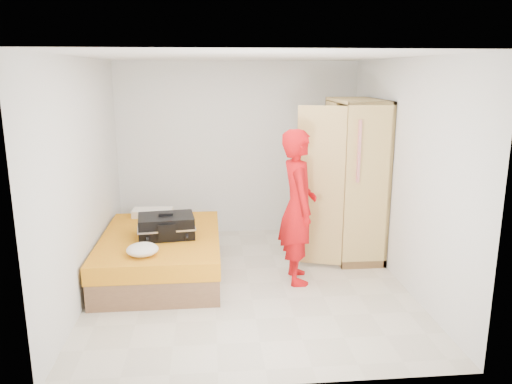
{
  "coord_description": "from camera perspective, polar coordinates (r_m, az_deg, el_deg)",
  "views": [
    {
      "loc": [
        -0.43,
        -5.48,
        2.44
      ],
      "look_at": [
        0.13,
        0.46,
        1.0
      ],
      "focal_mm": 35.0,
      "sensor_mm": 36.0,
      "label": 1
    }
  ],
  "objects": [
    {
      "name": "room",
      "position": [
        5.62,
        -0.88,
        1.85
      ],
      "size": [
        4.0,
        4.02,
        2.6
      ],
      "color": "beige",
      "rests_on": "ground"
    },
    {
      "name": "person",
      "position": [
        5.84,
        4.81,
        -1.7
      ],
      "size": [
        0.44,
        0.67,
        1.82
      ],
      "primitive_type": "imported",
      "rotation": [
        0.0,
        0.0,
        1.58
      ],
      "color": "red",
      "rests_on": "ground"
    },
    {
      "name": "suitcase",
      "position": [
        6.12,
        -10.22,
        -3.86
      ],
      "size": [
        0.73,
        0.57,
        0.29
      ],
      "rotation": [
        0.0,
        0.0,
        0.12
      ],
      "color": "black",
      "rests_on": "bed"
    },
    {
      "name": "round_cushion",
      "position": [
        5.58,
        -12.85,
        -6.43
      ],
      "size": [
        0.35,
        0.35,
        0.13
      ],
      "primitive_type": "ellipsoid",
      "color": "white",
      "rests_on": "bed"
    },
    {
      "name": "bed",
      "position": [
        6.31,
        -10.76,
        -7.0
      ],
      "size": [
        1.42,
        2.02,
        0.5
      ],
      "color": "brown",
      "rests_on": "ground"
    },
    {
      "name": "wardrobe",
      "position": [
        6.78,
        10.87,
        1.04
      ],
      "size": [
        1.15,
        1.2,
        2.1
      ],
      "color": "#E0BE6D",
      "rests_on": "ground"
    },
    {
      "name": "pillow",
      "position": [
        7.04,
        -11.71,
        -2.31
      ],
      "size": [
        0.55,
        0.3,
        0.1
      ],
      "primitive_type": "cube",
      "rotation": [
        0.0,
        0.0,
        -0.05
      ],
      "color": "white",
      "rests_on": "bed"
    }
  ]
}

